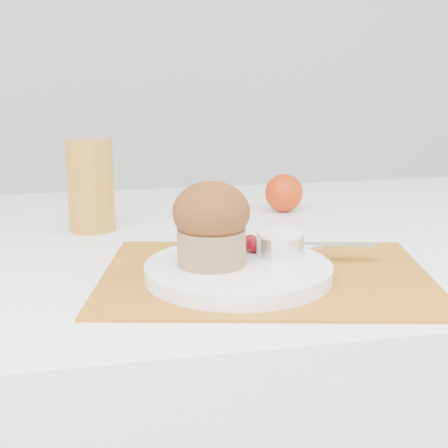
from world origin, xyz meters
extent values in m
cube|color=white|center=(0.00, 0.05, 0.38)|extent=(1.20, 0.80, 0.75)
cube|color=#A56116|center=(-0.05, -0.15, 0.75)|extent=(0.45, 0.37, 0.00)
cylinder|color=white|center=(-0.09, -0.16, 0.76)|extent=(0.26, 0.26, 0.02)
cylinder|color=silver|center=(-0.03, -0.14, 0.78)|extent=(0.07, 0.07, 0.03)
cylinder|color=white|center=(-0.03, -0.14, 0.80)|extent=(0.06, 0.06, 0.01)
ellipsoid|color=#5E0204|center=(-0.06, -0.10, 0.78)|extent=(0.02, 0.02, 0.02)
ellipsoid|color=#51020A|center=(-0.06, -0.12, 0.78)|extent=(0.02, 0.02, 0.02)
cube|color=silver|center=(0.01, -0.11, 0.77)|extent=(0.18, 0.07, 0.00)
sphere|color=#C13106|center=(0.08, 0.18, 0.78)|extent=(0.07, 0.07, 0.07)
cylinder|color=#C08024|center=(-0.25, 0.12, 0.82)|extent=(0.09, 0.09, 0.14)
cylinder|color=#966F48|center=(-0.12, -0.16, 0.79)|extent=(0.10, 0.10, 0.04)
ellipsoid|color=#3C1C0B|center=(-0.12, -0.16, 0.83)|extent=(0.09, 0.09, 0.07)
camera|label=1|loc=(-0.25, -0.84, 0.99)|focal=50.00mm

